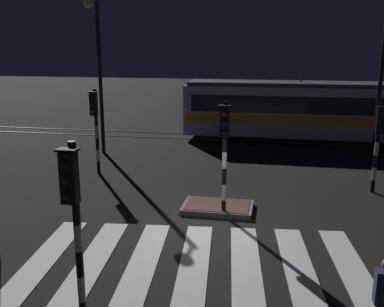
{
  "coord_description": "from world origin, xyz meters",
  "views": [
    {
      "loc": [
        1.77,
        -11.28,
        5.11
      ],
      "look_at": [
        -1.13,
        3.58,
        1.4
      ],
      "focal_mm": 40.81,
      "sensor_mm": 36.0,
      "label": 1
    }
  ],
  "objects_px": {
    "traffic_light_median_centre": "(224,142)",
    "traffic_light_corner_far_left": "(95,119)",
    "street_lamp_trackside_left": "(97,59)",
    "pedestrian_waiting_at_kerb": "(384,304)",
    "traffic_light_kerb_mid_left": "(74,210)",
    "street_lamp_trackside_right": "(383,65)",
    "traffic_light_corner_far_right": "(379,135)",
    "tram": "(351,111)"
  },
  "relations": [
    {
      "from": "traffic_light_median_centre",
      "to": "traffic_light_corner_far_left",
      "type": "relative_size",
      "value": 1.02
    },
    {
      "from": "street_lamp_trackside_left",
      "to": "pedestrian_waiting_at_kerb",
      "type": "distance_m",
      "value": 16.54
    },
    {
      "from": "traffic_light_kerb_mid_left",
      "to": "street_lamp_trackside_left",
      "type": "bearing_deg",
      "value": 110.83
    },
    {
      "from": "traffic_light_median_centre",
      "to": "street_lamp_trackside_right",
      "type": "relative_size",
      "value": 0.52
    },
    {
      "from": "traffic_light_corner_far_right",
      "to": "street_lamp_trackside_right",
      "type": "height_order",
      "value": "street_lamp_trackside_right"
    },
    {
      "from": "traffic_light_corner_far_left",
      "to": "pedestrian_waiting_at_kerb",
      "type": "height_order",
      "value": "traffic_light_corner_far_left"
    },
    {
      "from": "traffic_light_corner_far_right",
      "to": "street_lamp_trackside_right",
      "type": "bearing_deg",
      "value": 78.59
    },
    {
      "from": "traffic_light_median_centre",
      "to": "tram",
      "type": "relative_size",
      "value": 0.2
    },
    {
      "from": "traffic_light_median_centre",
      "to": "street_lamp_trackside_left",
      "type": "bearing_deg",
      "value": 134.64
    },
    {
      "from": "street_lamp_trackside_left",
      "to": "traffic_light_corner_far_right",
      "type": "bearing_deg",
      "value": -17.2
    },
    {
      "from": "street_lamp_trackside_right",
      "to": "street_lamp_trackside_left",
      "type": "height_order",
      "value": "street_lamp_trackside_left"
    },
    {
      "from": "traffic_light_corner_far_left",
      "to": "pedestrian_waiting_at_kerb",
      "type": "xyz_separation_m",
      "value": [
        9.07,
        -9.18,
        -1.43
      ]
    },
    {
      "from": "traffic_light_median_centre",
      "to": "street_lamp_trackside_left",
      "type": "height_order",
      "value": "street_lamp_trackside_left"
    },
    {
      "from": "pedestrian_waiting_at_kerb",
      "to": "street_lamp_trackside_left",
      "type": "bearing_deg",
      "value": 129.44
    },
    {
      "from": "traffic_light_median_centre",
      "to": "traffic_light_corner_far_right",
      "type": "xyz_separation_m",
      "value": [
        5.01,
        3.25,
        -0.22
      ]
    },
    {
      "from": "traffic_light_median_centre",
      "to": "traffic_light_kerb_mid_left",
      "type": "bearing_deg",
      "value": -107.79
    },
    {
      "from": "traffic_light_kerb_mid_left",
      "to": "traffic_light_corner_far_right",
      "type": "distance_m",
      "value": 11.55
    },
    {
      "from": "street_lamp_trackside_right",
      "to": "traffic_light_corner_far_left",
      "type": "bearing_deg",
      "value": -159.61
    },
    {
      "from": "traffic_light_corner_far_right",
      "to": "tram",
      "type": "xyz_separation_m",
      "value": [
        0.41,
        8.64,
        -0.38
      ]
    },
    {
      "from": "traffic_light_corner_far_right",
      "to": "pedestrian_waiting_at_kerb",
      "type": "relative_size",
      "value": 1.89
    },
    {
      "from": "traffic_light_corner_far_left",
      "to": "street_lamp_trackside_left",
      "type": "height_order",
      "value": "street_lamp_trackside_left"
    },
    {
      "from": "traffic_light_corner_far_left",
      "to": "pedestrian_waiting_at_kerb",
      "type": "relative_size",
      "value": 2.04
    },
    {
      "from": "traffic_light_kerb_mid_left",
      "to": "street_lamp_trackside_left",
      "type": "relative_size",
      "value": 0.49
    },
    {
      "from": "traffic_light_kerb_mid_left",
      "to": "tram",
      "type": "bearing_deg",
      "value": 67.69
    },
    {
      "from": "traffic_light_corner_far_left",
      "to": "street_lamp_trackside_right",
      "type": "height_order",
      "value": "street_lamp_trackside_right"
    },
    {
      "from": "street_lamp_trackside_right",
      "to": "street_lamp_trackside_left",
      "type": "xyz_separation_m",
      "value": [
        -12.79,
        -1.04,
        0.22
      ]
    },
    {
      "from": "street_lamp_trackside_right",
      "to": "street_lamp_trackside_left",
      "type": "bearing_deg",
      "value": -175.37
    },
    {
      "from": "street_lamp_trackside_left",
      "to": "traffic_light_median_centre",
      "type": "bearing_deg",
      "value": -45.36
    },
    {
      "from": "street_lamp_trackside_left",
      "to": "street_lamp_trackside_right",
      "type": "bearing_deg",
      "value": 4.63
    },
    {
      "from": "traffic_light_kerb_mid_left",
      "to": "traffic_light_corner_far_right",
      "type": "height_order",
      "value": "traffic_light_kerb_mid_left"
    },
    {
      "from": "street_lamp_trackside_left",
      "to": "pedestrian_waiting_at_kerb",
      "type": "height_order",
      "value": "street_lamp_trackside_left"
    },
    {
      "from": "street_lamp_trackside_left",
      "to": "tram",
      "type": "relative_size",
      "value": 0.4
    },
    {
      "from": "traffic_light_kerb_mid_left",
      "to": "traffic_light_median_centre",
      "type": "relative_size",
      "value": 1.0
    },
    {
      "from": "traffic_light_corner_far_left",
      "to": "street_lamp_trackside_right",
      "type": "relative_size",
      "value": 0.51
    },
    {
      "from": "street_lamp_trackside_right",
      "to": "street_lamp_trackside_left",
      "type": "relative_size",
      "value": 0.94
    },
    {
      "from": "traffic_light_corner_far_right",
      "to": "traffic_light_corner_far_left",
      "type": "xyz_separation_m",
      "value": [
        -10.66,
        0.39,
        0.17
      ]
    },
    {
      "from": "tram",
      "to": "street_lamp_trackside_left",
      "type": "bearing_deg",
      "value": -157.91
    },
    {
      "from": "traffic_light_kerb_mid_left",
      "to": "tram",
      "type": "xyz_separation_m",
      "value": [
        7.34,
        17.88,
        -0.59
      ]
    },
    {
      "from": "street_lamp_trackside_left",
      "to": "tram",
      "type": "height_order",
      "value": "street_lamp_trackside_left"
    },
    {
      "from": "traffic_light_corner_far_left",
      "to": "street_lamp_trackside_left",
      "type": "relative_size",
      "value": 0.49
    },
    {
      "from": "traffic_light_corner_far_left",
      "to": "street_lamp_trackside_left",
      "type": "bearing_deg",
      "value": 109.75
    },
    {
      "from": "street_lamp_trackside_right",
      "to": "tram",
      "type": "height_order",
      "value": "street_lamp_trackside_right"
    }
  ]
}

